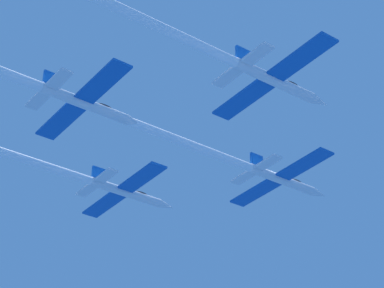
{
  "coord_description": "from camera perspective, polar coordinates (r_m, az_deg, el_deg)",
  "views": [
    {
      "loc": [
        64.45,
        -62.21,
        -48.84
      ],
      "look_at": [
        -0.48,
        -14.61,
        0.57
      ],
      "focal_mm": 72.48,
      "sensor_mm": 36.0,
      "label": 1
    }
  ],
  "objects": [
    {
      "name": "jet_left_wing",
      "position": [
        99.79,
        -11.99,
        -1.17
      ],
      "size": [
        17.87,
        53.32,
        2.96
      ],
      "color": "silver"
    },
    {
      "name": "jet_right_wing",
      "position": [
        78.36,
        -0.55,
        7.76
      ],
      "size": [
        17.87,
        47.63,
        2.96
      ],
      "color": "silver"
    },
    {
      "name": "jet_lead",
      "position": [
        95.44,
        0.63,
        -0.34
      ],
      "size": [
        17.87,
        50.9,
        2.96
      ],
      "color": "silver"
    }
  ]
}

